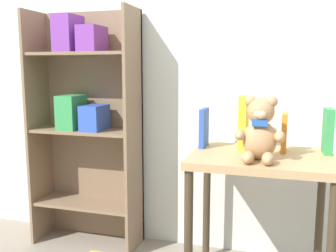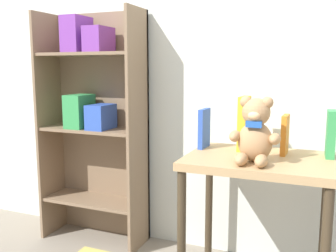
# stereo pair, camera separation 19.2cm
# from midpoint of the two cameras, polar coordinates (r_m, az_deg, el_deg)

# --- Properties ---
(wall_back) EXTENTS (4.80, 0.06, 2.50)m
(wall_back) POSITION_cam_midpoint_polar(r_m,az_deg,el_deg) (2.17, 6.39, 13.30)
(wall_back) COLOR silver
(wall_back) RESTS_ON ground_plane
(bookshelf_side) EXTENTS (0.65, 0.26, 1.42)m
(bookshelf_side) POSITION_cam_midpoint_polar(r_m,az_deg,el_deg) (2.33, -14.67, 1.69)
(bookshelf_side) COLOR #7F664C
(bookshelf_side) RESTS_ON ground_plane
(display_table) EXTENTS (0.65, 0.50, 0.67)m
(display_table) POSITION_cam_midpoint_polar(r_m,az_deg,el_deg) (1.82, 11.01, -7.61)
(display_table) COLOR tan
(display_table) RESTS_ON ground_plane
(teddy_bear) EXTENTS (0.22, 0.20, 0.28)m
(teddy_bear) POSITION_cam_midpoint_polar(r_m,az_deg,el_deg) (1.67, 10.66, -0.80)
(teddy_bear) COLOR tan
(teddy_bear) RESTS_ON display_table
(book_standing_blue) EXTENTS (0.03, 0.13, 0.20)m
(book_standing_blue) POSITION_cam_midpoint_polar(r_m,az_deg,el_deg) (1.92, 2.67, -0.28)
(book_standing_blue) COLOR #2D51B7
(book_standing_blue) RESTS_ON display_table
(book_standing_yellow) EXTENTS (0.04, 0.13, 0.27)m
(book_standing_yellow) POSITION_cam_midpoint_polar(r_m,az_deg,el_deg) (1.90, 8.63, 0.54)
(book_standing_yellow) COLOR gold
(book_standing_yellow) RESTS_ON display_table
(book_standing_orange) EXTENTS (0.03, 0.12, 0.19)m
(book_standing_orange) POSITION_cam_midpoint_polar(r_m,az_deg,el_deg) (1.87, 14.53, -1.02)
(book_standing_orange) COLOR orange
(book_standing_orange) RESTS_ON display_table
(book_standing_green) EXTENTS (0.04, 0.12, 0.22)m
(book_standing_green) POSITION_cam_midpoint_polar(r_m,az_deg,el_deg) (1.89, 20.57, -0.77)
(book_standing_green) COLOR #33934C
(book_standing_green) RESTS_ON display_table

